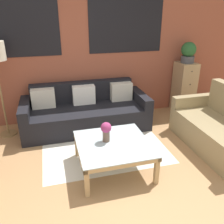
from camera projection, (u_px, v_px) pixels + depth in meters
The scene contains 9 objects.
ground_plane at pixel (109, 203), 2.67m from camera, with size 16.00×16.00×0.00m, color #AD7F51.
wall_back_brick at pixel (75, 45), 4.26m from camera, with size 8.40×0.09×2.80m.
rug at pixel (103, 146), 3.78m from camera, with size 1.88×1.48×0.00m.
couch_dark at pixel (86, 112), 4.30m from camera, with size 2.21×0.88×0.78m.
settee_vintage at pixel (221, 129), 3.64m from camera, with size 0.80×1.54×0.92m.
coffee_table at pixel (113, 147), 3.12m from camera, with size 0.94×0.94×0.40m.
drawer_cabinet at pixel (184, 88), 4.89m from camera, with size 0.36×0.42×1.03m.
potted_plant at pixel (188, 52), 4.60m from camera, with size 0.29×0.29×0.40m.
flower_vase at pixel (106, 130), 3.08m from camera, with size 0.14×0.14×0.27m.
Camera 1 is at (-0.50, -1.97, 2.01)m, focal length 38.00 mm.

